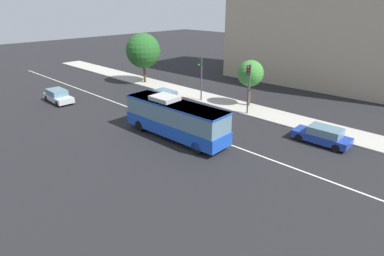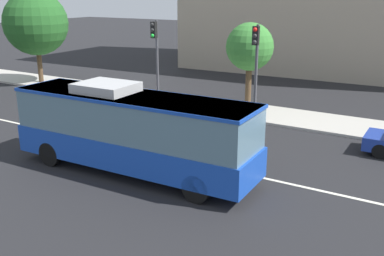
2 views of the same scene
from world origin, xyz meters
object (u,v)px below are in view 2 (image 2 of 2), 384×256
sedan_red (88,99)px  traffic_light_near_corner (156,48)px  street_tree_kerbside_left (36,23)px  street_tree_kerbside_centre (250,47)px  traffic_light_mid_block (256,56)px  transit_bus (132,128)px

sedan_red → traffic_light_near_corner: traffic_light_near_corner is taller
street_tree_kerbside_left → street_tree_kerbside_centre: street_tree_kerbside_left is taller
street_tree_kerbside_left → street_tree_kerbside_centre: bearing=4.2°
traffic_light_near_corner → street_tree_kerbside_left: (-11.71, 1.07, 0.99)m
traffic_light_mid_block → transit_bus: bearing=-11.7°
traffic_light_mid_block → street_tree_kerbside_centre: (-1.47, 2.50, 0.13)m
transit_bus → traffic_light_mid_block: bearing=80.8°
traffic_light_near_corner → traffic_light_mid_block: same height
traffic_light_mid_block → street_tree_kerbside_left: street_tree_kerbside_left is taller
transit_bus → traffic_light_near_corner: traffic_light_near_corner is taller
transit_bus → sedan_red: size_ratio=2.22×
traffic_light_near_corner → street_tree_kerbside_centre: 5.62m
sedan_red → street_tree_kerbside_left: size_ratio=0.65×
traffic_light_near_corner → street_tree_kerbside_left: street_tree_kerbside_left is taller
traffic_light_mid_block → sedan_red: bearing=-76.8°
traffic_light_near_corner → street_tree_kerbside_left: 11.80m
transit_bus → traffic_light_near_corner: 10.80m
sedan_red → street_tree_kerbside_centre: street_tree_kerbside_centre is taller
sedan_red → traffic_light_mid_block: (9.35, 2.95, 2.84)m
sedan_red → street_tree_kerbside_left: (-8.96, 4.22, 3.83)m
sedan_red → street_tree_kerbside_left: street_tree_kerbside_left is taller
sedan_red → traffic_light_mid_block: size_ratio=0.87×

